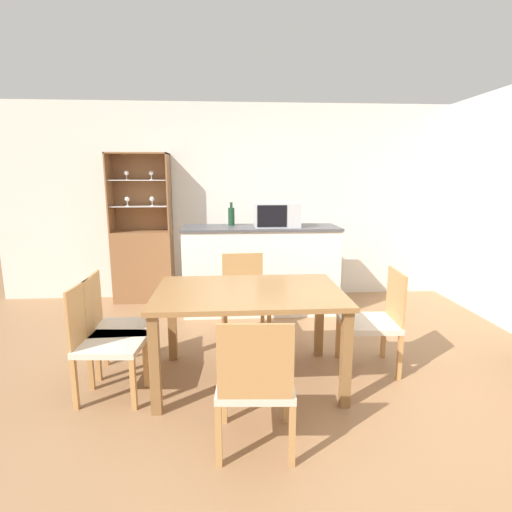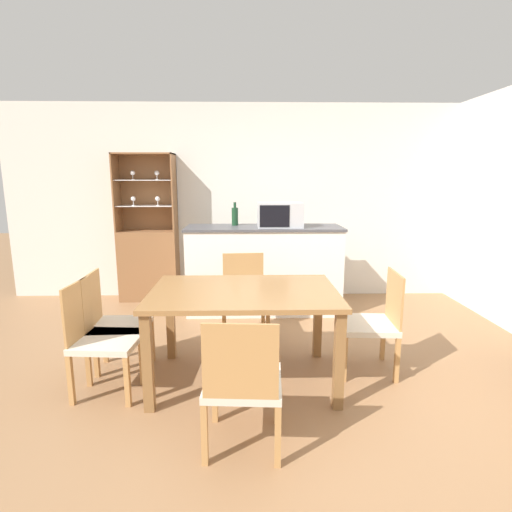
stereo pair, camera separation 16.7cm
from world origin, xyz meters
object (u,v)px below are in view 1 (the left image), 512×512
object	(u,v)px
dining_chair_head_far	(244,299)
wine_bottle	(231,216)
dining_chair_head_near	(255,383)
dining_chair_side_left_far	(116,327)
dining_chair_side_right_far	(374,320)
dining_chair_side_left_near	(106,341)
microwave	(277,215)
dining_table	(249,302)
display_cabinet	(143,256)

from	to	relation	value
dining_chair_head_far	wine_bottle	world-z (taller)	wine_bottle
dining_chair_head_near	dining_chair_side_left_far	xyz separation A→B (m)	(-1.06, 0.97, 0.00)
dining_chair_side_right_far	dining_chair_head_far	bearing A→B (deg)	61.07
dining_chair_side_left_near	dining_chair_side_left_far	bearing A→B (deg)	-175.71
dining_chair_side_right_far	wine_bottle	world-z (taller)	wine_bottle
dining_chair_side_left_far	microwave	distance (m)	2.25
dining_chair_side_left_near	dining_chair_head_far	world-z (taller)	same
dining_chair_head_far	dining_table	bearing A→B (deg)	86.31
dining_chair_side_right_far	dining_chair_side_left_far	size ratio (longest dim) A/B	1.00
dining_table	microwave	xyz separation A→B (m)	(0.41, 1.66, 0.53)
dining_table	dining_chair_head_far	distance (m)	0.86
dining_chair_head_near	microwave	world-z (taller)	microwave
dining_chair_head_far	microwave	size ratio (longest dim) A/B	1.64
dining_chair_head_near	dining_chair_head_far	xyz separation A→B (m)	(-0.00, 1.65, 0.00)
dining_chair_side_left_near	dining_chair_head_far	bearing A→B (deg)	136.62
dining_chair_side_right_far	dining_chair_head_far	world-z (taller)	same
dining_chair_side_left_near	microwave	xyz separation A→B (m)	(1.47, 1.81, 0.75)
display_cabinet	dining_chair_side_left_far	xyz separation A→B (m)	(0.21, -2.09, -0.17)
microwave	wine_bottle	distance (m)	0.56
dining_chair_head_far	wine_bottle	bearing A→B (deg)	-87.46
display_cabinet	dining_table	distance (m)	2.57
dining_table	dining_chair_side_left_near	distance (m)	1.10
dining_chair_side_right_far	microwave	world-z (taller)	microwave
dining_chair_side_left_far	wine_bottle	world-z (taller)	wine_bottle
dining_chair_side_left_near	dining_chair_head_far	size ratio (longest dim) A/B	1.00
dining_chair_side_left_far	microwave	xyz separation A→B (m)	(1.47, 1.52, 0.75)
dining_chair_side_left_far	wine_bottle	distance (m)	2.07
dining_table	dining_chair_side_left_near	size ratio (longest dim) A/B	1.69
display_cabinet	dining_chair_side_left_far	bearing A→B (deg)	-84.28
dining_chair_side_right_far	dining_chair_side_left_near	xyz separation A→B (m)	(-2.13, -0.28, 0.00)
dining_chair_head_near	dining_chair_side_left_near	world-z (taller)	same
dining_chair_side_right_far	dining_chair_side_left_near	distance (m)	2.15
dining_chair_side_left_far	dining_chair_side_right_far	bearing A→B (deg)	87.98
wine_bottle	dining_table	bearing A→B (deg)	-86.32
dining_chair_side_right_far	display_cabinet	bearing A→B (deg)	51.96
display_cabinet	dining_chair_side_left_near	xyz separation A→B (m)	(0.21, -2.37, -0.17)
dining_table	dining_chair_side_left_far	size ratio (longest dim) A/B	1.69
dining_chair_side_left_near	dining_chair_head_far	xyz separation A→B (m)	(1.06, 0.97, 0.00)
wine_bottle	dining_chair_head_far	bearing A→B (deg)	-83.54
display_cabinet	dining_chair_side_left_near	bearing A→B (deg)	-84.96
microwave	wine_bottle	bearing A→B (deg)	161.66
display_cabinet	dining_chair_side_left_near	size ratio (longest dim) A/B	2.24
dining_chair_side_left_near	microwave	size ratio (longest dim) A/B	1.64
dining_chair_head_far	microwave	xyz separation A→B (m)	(0.41, 0.84, 0.75)
dining_chair_head_far	microwave	world-z (taller)	microwave
dining_table	microwave	size ratio (longest dim) A/B	2.76
display_cabinet	dining_chair_side_right_far	bearing A→B (deg)	-41.78
dining_table	microwave	distance (m)	1.79
dining_chair_head_near	microwave	distance (m)	2.63
dining_chair_side_left_near	microwave	bearing A→B (deg)	145.06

